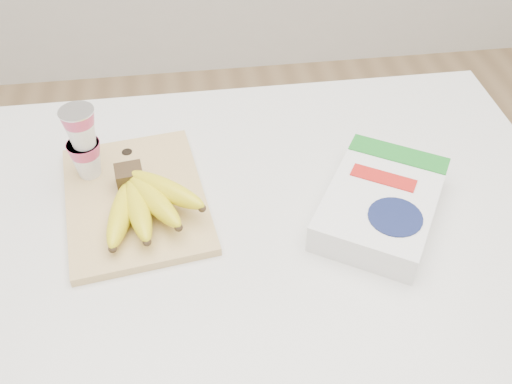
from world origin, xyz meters
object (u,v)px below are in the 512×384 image
Objects in this scene: table at (237,358)px; yogurt_stack at (83,141)px; cutting_board at (136,199)px; bananas at (144,201)px; cereal_box at (381,203)px.

table is 0.62m from yogurt_stack.
cutting_board is (-0.16, 0.07, 0.47)m from table.
bananas is at bearing -74.53° from cutting_board.
cereal_box is at bearing -6.42° from bananas.
yogurt_stack is (-0.10, 0.11, 0.05)m from bananas.
bananas reaches higher than table.
bananas is 0.63× the size of cereal_box.
cereal_box is at bearing -4.29° from table.
table is 3.88× the size of cereal_box.
yogurt_stack is at bearing 131.27° from cutting_board.
cutting_board is 1.04× the size of cereal_box.
cutting_board is 2.30× the size of yogurt_stack.
yogurt_stack reaches higher than cereal_box.
bananas is at bearing -48.87° from yogurt_stack.
yogurt_stack is 0.53m from cereal_box.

